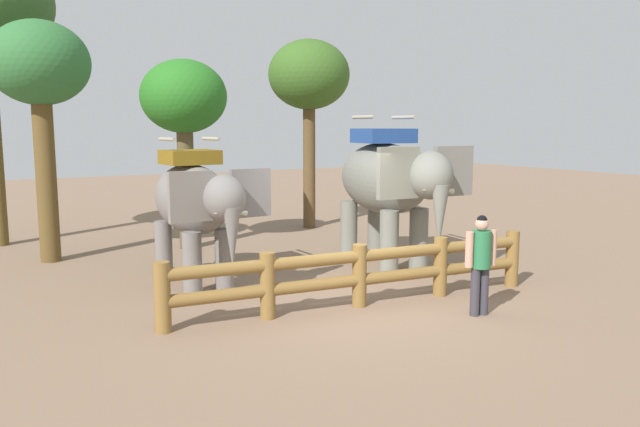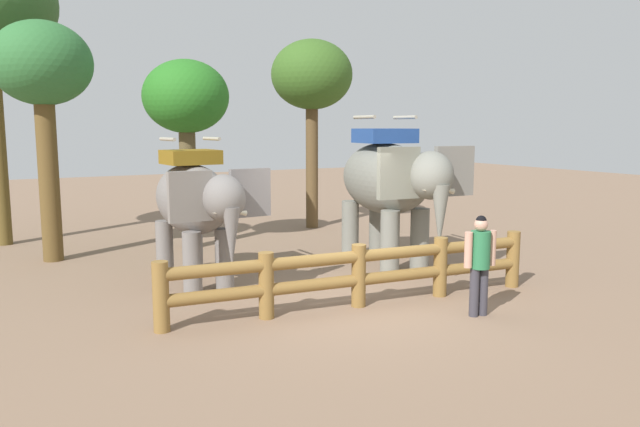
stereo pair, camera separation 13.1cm
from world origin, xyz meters
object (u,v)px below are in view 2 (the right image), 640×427
(tree_far_left, at_px, (186,102))
(tree_back_center, at_px, (312,78))
(log_fence, at_px, (359,271))
(elephant_center, at_px, (390,182))
(tourist_woman_in_black, at_px, (480,258))
(tree_far_right, at_px, (42,72))
(elephant_near_left, at_px, (196,203))

(tree_far_left, xyz_separation_m, tree_back_center, (4.10, 1.33, 0.79))
(log_fence, height_order, elephant_center, elephant_center)
(elephant_center, xyz_separation_m, tourist_woman_in_black, (-0.79, -3.62, -0.87))
(tree_far_right, bearing_deg, tree_far_left, -0.71)
(elephant_near_left, relative_size, tree_far_right, 0.62)
(log_fence, height_order, tree_far_right, tree_far_right)
(tourist_woman_in_black, bearing_deg, elephant_center, 77.72)
(tree_far_left, bearing_deg, tourist_woman_in_black, -72.42)
(log_fence, height_order, elephant_near_left, elephant_near_left)
(tree_back_center, height_order, tree_far_right, tree_back_center)
(elephant_near_left, height_order, tourist_woman_in_black, elephant_near_left)
(log_fence, distance_m, elephant_center, 3.38)
(log_fence, xyz_separation_m, tourist_woman_in_black, (1.40, -1.34, 0.33))
(tree_far_left, bearing_deg, elephant_near_left, -104.45)
(elephant_center, bearing_deg, tree_far_left, 128.84)
(tree_far_left, bearing_deg, tree_far_right, 179.29)
(elephant_near_left, height_order, elephant_center, elephant_center)
(tree_far_right, bearing_deg, elephant_near_left, -58.70)
(tree_back_center, bearing_deg, tree_far_left, -162.08)
(elephant_near_left, distance_m, tree_far_left, 4.20)
(elephant_near_left, xyz_separation_m, tree_back_center, (5.02, 4.90, 2.78))
(log_fence, height_order, tree_far_left, tree_far_left)
(log_fence, xyz_separation_m, elephant_near_left, (-1.92, 2.66, 0.96))
(elephant_center, bearing_deg, tourist_woman_in_black, -102.28)
(tree_far_left, relative_size, tree_far_right, 0.87)
(log_fence, height_order, tourist_woman_in_black, tourist_woman_in_black)
(log_fence, distance_m, tree_far_left, 6.98)
(elephant_near_left, height_order, tree_far_left, tree_far_left)
(elephant_center, height_order, tree_far_right, tree_far_right)
(elephant_center, relative_size, tree_far_right, 0.72)
(log_fence, bearing_deg, elephant_center, 46.15)
(elephant_center, distance_m, tourist_woman_in_black, 3.81)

